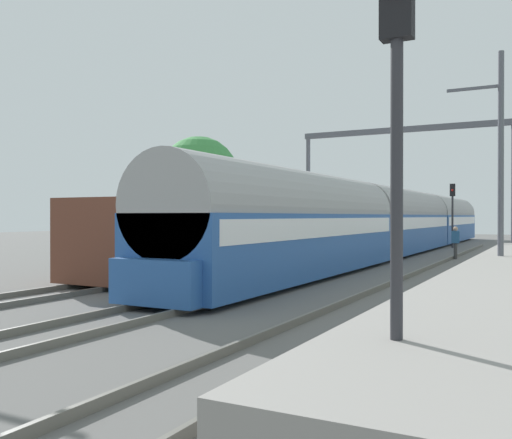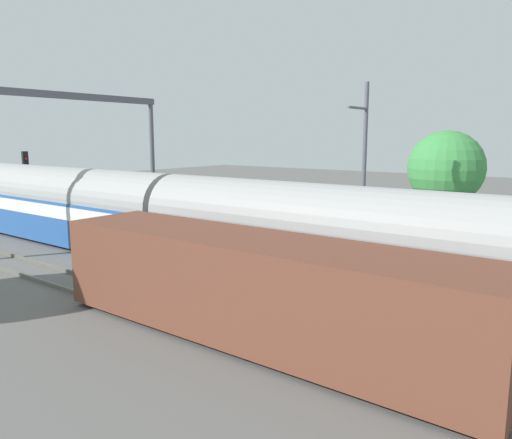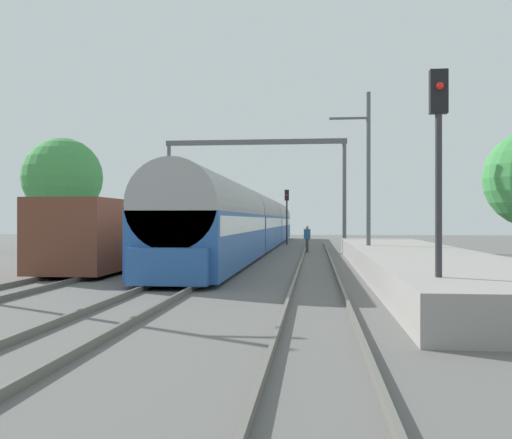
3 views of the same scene
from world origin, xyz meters
TOP-DOWN VIEW (x-y plane):
  - ground at (0.00, 0.00)m, footprint 120.00×120.00m
  - track_far_west at (-4.34, 0.00)m, footprint 1.52×60.00m
  - track_west at (0.00, 0.00)m, footprint 1.52×60.00m
  - track_east at (4.34, 0.00)m, footprint 1.52×60.00m
  - platform at (8.16, 2.00)m, footprint 4.40×28.00m
  - passenger_train at (0.00, 19.65)m, footprint 2.93×49.20m
  - freight_car at (-4.34, 3.65)m, footprint 2.80×13.00m
  - person_crossing at (3.77, 15.74)m, footprint 0.43×0.29m
  - railway_signal_far at (1.92, 26.98)m, footprint 0.36×0.30m
  - catenary_gantry at (0.00, 19.83)m, footprint 13.08×0.28m
  - catenary_pole_east_mid at (6.69, 5.67)m, footprint 1.90×0.20m
  - tree_east_background at (13.44, 3.86)m, footprint 4.15×4.15m

SIDE VIEW (x-z plane):
  - ground at x=0.00m, z-range 0.00..0.00m
  - track_far_west at x=-4.34m, z-range 0.00..0.16m
  - track_west at x=0.00m, z-range 0.00..0.16m
  - track_east at x=4.34m, z-range 0.00..0.16m
  - platform at x=8.16m, z-range 0.00..0.90m
  - person_crossing at x=3.77m, z-range 0.16..1.89m
  - freight_car at x=-4.34m, z-range 0.12..2.82m
  - passenger_train at x=0.00m, z-range 0.06..3.88m
  - railway_signal_far at x=1.92m, z-range 0.67..5.29m
  - tree_east_background at x=13.44m, z-range 0.86..6.76m
  - catenary_pole_east_mid at x=6.69m, z-range 0.15..8.15m
  - catenary_gantry at x=0.00m, z-range 1.75..9.61m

